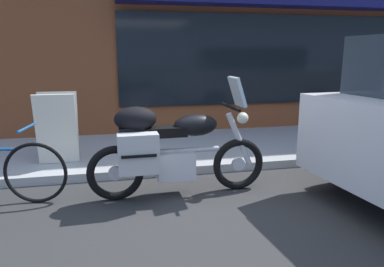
{
  "coord_description": "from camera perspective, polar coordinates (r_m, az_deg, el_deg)",
  "views": [
    {
      "loc": [
        -0.85,
        -3.6,
        1.66
      ],
      "look_at": [
        0.1,
        0.68,
        0.7
      ],
      "focal_mm": 33.96,
      "sensor_mm": 36.0,
      "label": 1
    }
  ],
  "objects": [
    {
      "name": "sandwich_board_sign",
      "position": [
        5.51,
        -20.39,
        0.8
      ],
      "size": [
        0.55,
        0.43,
        1.01
      ],
      "color": "silver",
      "rests_on": "sidewalk_curb"
    },
    {
      "name": "touring_motorcycle",
      "position": [
        4.22,
        -3.67,
        -2.12
      ],
      "size": [
        2.15,
        0.69,
        1.4
      ],
      "color": "black",
      "rests_on": "ground_plane"
    },
    {
      "name": "ground_plane",
      "position": [
        4.05,
        0.76,
        -11.8
      ],
      "size": [
        80.0,
        80.0,
        0.0
      ],
      "primitive_type": "plane",
      "color": "#2F2F2F"
    }
  ]
}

